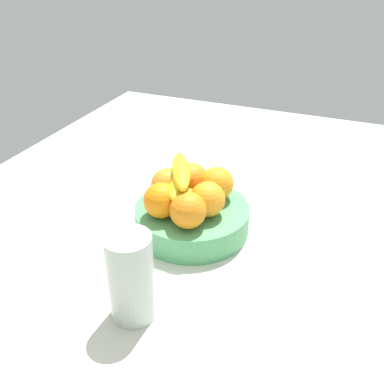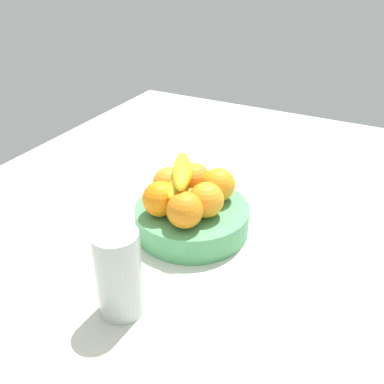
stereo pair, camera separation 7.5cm
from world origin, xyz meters
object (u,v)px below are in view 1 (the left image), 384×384
Objects in this scene: orange_front_left at (207,199)px; orange_center at (192,179)px; orange_top_stack at (188,210)px; orange_back_right at (161,200)px; thermos_tumbler at (131,277)px; orange_back_left at (168,185)px; banana_bunch at (180,184)px; fruit_bowl at (192,219)px; orange_front_right at (217,184)px.

orange_center is at bearing -137.29° from orange_front_left.
orange_front_left and orange_top_stack have the same top height.
orange_back_right is 7.15cm from orange_top_stack.
thermos_tumbler is at bearing -8.64° from orange_front_left.
orange_center is 6.18cm from orange_back_left.
orange_front_left and orange_back_left have the same top height.
thermos_tumbler is (29.14, 3.24, -3.04)cm from banana_bunch.
orange_center is at bearing -161.07° from orange_top_stack.
orange_center is at bearing -157.35° from fruit_bowl.
thermos_tumbler is at bearing -6.08° from orange_front_right.
orange_front_right is at bearing 173.92° from thermos_tumbler.
orange_center is 13.67cm from orange_top_stack.
orange_back_left is at bearing -103.61° from orange_front_left.
orange_back_left is 7.06cm from orange_back_right.
banana_bunch is at bearing -105.48° from orange_front_left.
thermos_tumbler is at bearing 12.66° from orange_back_left.
fruit_bowl is at bearing 82.13° from banana_bunch.
orange_center and orange_back_left have the same top height.
orange_center is (-7.18, -6.63, 0.00)cm from orange_front_left.
orange_front_right is 1.00× the size of orange_back_left.
orange_back_left is 1.00× the size of orange_top_stack.
banana_bunch is (-2.04, -7.36, 1.34)cm from orange_front_left.
fruit_bowl is 10.49cm from orange_top_stack.
orange_back_right is at bearing -12.61° from orange_center.
orange_top_stack is 9.45cm from banana_bunch.
orange_front_left is at bearing 76.39° from orange_back_left.
banana_bunch is (5.43, -6.93, 1.34)cm from orange_front_right.
orange_front_left and orange_back_right have the same top height.
orange_back_left is at bearing -167.34° from thermos_tumbler.
orange_front_left is 1.00× the size of orange_back_right.
orange_back_left is at bearing -99.51° from banana_bunch.
thermos_tumbler is at bearing 4.19° from orange_center.
orange_back_right is at bearing 13.18° from orange_back_left.
orange_back_left is 12.00cm from orange_top_stack.
orange_front_right is 8.90cm from banana_bunch.
fruit_bowl is 9.04cm from banana_bunch.
orange_front_right is 6.20cm from orange_center.
thermos_tumbler reaches higher than orange_center.
fruit_bowl is at bearing -33.50° from orange_front_right.
fruit_bowl is 3.35× the size of orange_front_left.
thermos_tumbler is (34.28, 2.51, -1.70)cm from orange_center.
fruit_bowl is at bearing 81.26° from orange_back_left.
orange_back_right is (6.87, 1.61, 0.00)cm from orange_back_left.
orange_front_left and orange_center have the same top height.
fruit_bowl is 9.36cm from orange_center.
orange_front_right is 14.63cm from orange_back_right.
orange_front_left reaches higher than fruit_bowl.
orange_back_right is (11.44, -2.56, 0.00)cm from orange_center.
orange_center is 5.36cm from banana_bunch.
fruit_bowl is 3.35× the size of orange_front_right.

